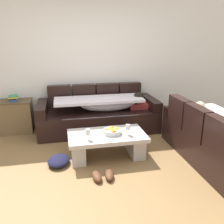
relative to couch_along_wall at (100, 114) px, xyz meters
name	(u,v)px	position (x,y,z in m)	size (l,w,h in m)	color
ground_plane	(99,172)	(-0.28, -1.62, -0.33)	(14.00, 14.00, 0.00)	olive
back_wall	(82,61)	(-0.28, 0.53, 1.02)	(9.00, 0.10, 2.70)	white
couch_along_wall	(100,114)	(0.00, 0.00, 0.00)	(2.34, 0.92, 0.88)	black
couch_near_window	(216,140)	(1.52, -1.61, 0.01)	(0.92, 2.02, 0.88)	black
coffee_table	(107,142)	(-0.08, -1.16, -0.09)	(1.20, 0.68, 0.38)	#BBB1AC
fruit_bowl	(112,131)	(0.00, -1.17, 0.09)	(0.28, 0.28, 0.10)	silver
wine_glass_near_left	(88,133)	(-0.39, -1.32, 0.16)	(0.07, 0.07, 0.17)	silver
wine_glass_near_right	(128,128)	(0.23, -1.26, 0.16)	(0.07, 0.07, 0.17)	silver
open_magazine	(121,131)	(0.16, -1.11, 0.05)	(0.28, 0.21, 0.01)	white
side_cabinet	(14,116)	(-1.69, 0.23, -0.01)	(0.72, 0.44, 0.64)	brown
book_stack_on_cabinet	(13,98)	(-1.65, 0.22, 0.37)	(0.19, 0.22, 0.11)	#2D569E
pair_of_shoes	(103,176)	(-0.25, -1.78, -0.29)	(0.32, 0.28, 0.09)	#59331E
crumpled_garment	(59,161)	(-0.83, -1.27, -0.27)	(0.40, 0.32, 0.12)	#191933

